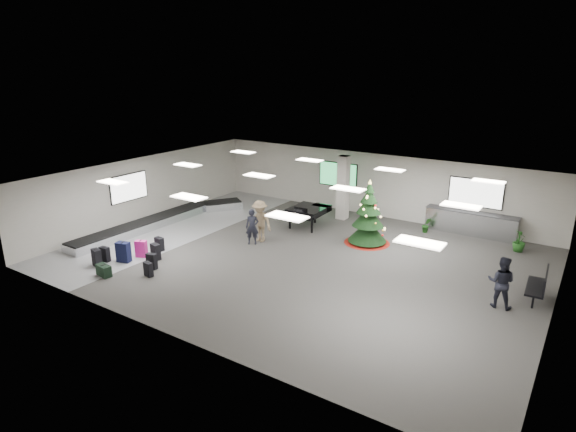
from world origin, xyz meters
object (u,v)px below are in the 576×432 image
Objects in this scene: bench at (540,284)px; traveler_b at (260,221)px; christmas_tree at (368,222)px; traveler_a at (252,227)px; baggage_carousel at (163,220)px; potted_plant_right at (519,241)px; pink_suitcase at (141,249)px; service_counter at (471,223)px; traveler_bench at (501,282)px; potted_plant_left at (426,225)px; grand_piano at (308,211)px.

traveler_b reaches higher than bench.
traveler_b is (-4.02, -2.38, -0.05)m from christmas_tree.
traveler_b reaches higher than traveler_a.
bench is 11.00m from traveler_b.
baggage_carousel is at bearing -178.63° from bench.
baggage_carousel is 5.77× the size of bench.
baggage_carousel is 10.54× the size of potted_plant_right.
traveler_a is (2.84, 3.65, 0.43)m from pink_suitcase.
service_counter is 2.41× the size of bench.
traveler_bench is 7.21m from potted_plant_left.
traveler_bench is at bearing -134.46° from bench.
traveler_a is at bearing 3.09° from baggage_carousel.
service_counter is (12.84, 6.73, 0.33)m from baggage_carousel.
traveler_b is at bearing 49.49° from traveler_a.
service_counter is at bearing 20.90° from pink_suitcase.
christmas_tree is 3.93× the size of potted_plant_left.
traveler_b reaches higher than grand_piano.
potted_plant_right is (-0.27, 5.59, -0.39)m from traveler_bench.
pink_suitcase is at bearing -54.19° from baggage_carousel.
traveler_bench is at bearing 0.29° from baggage_carousel.
service_counter reaches higher than bench.
potted_plant_left is 3.98m from potted_plant_right.
christmas_tree is 4.99m from traveler_a.
christmas_tree is 1.54× the size of traveler_b.
pink_suitcase is at bearing -164.65° from bench.
christmas_tree is at bearing 161.75° from bench.
potted_plant_right is (8.98, 2.10, -0.34)m from grand_piano.
pink_suitcase is 0.77× the size of potted_plant_right.
traveler_b is 2.56× the size of potted_plant_left.
pink_suitcase is at bearing -159.18° from traveler_a.
traveler_b reaches higher than baggage_carousel.
service_counter reaches higher than potted_plant_right.
traveler_a is 0.49m from traveler_b.
traveler_bench reaches higher than traveler_a.
baggage_carousel is 6.27× the size of traveler_a.
traveler_bench is at bearing -0.40° from traveler_b.
grand_piano is at bearing 164.24° from bench.
service_counter reaches higher than baggage_carousel.
potted_plant_right reaches higher than potted_plant_left.
service_counter is at bearing 46.03° from christmas_tree.
grand_piano is 2.18× the size of potted_plant_right.
bench is at bearing 5.90° from traveler_b.
service_counter is at bearing 27.67° from baggage_carousel.
bench is 1.55m from traveler_bench.
potted_plant_right is at bearing 12.35° from pink_suitcase.
potted_plant_right is at bearing 30.30° from traveler_b.
bench is 1.09× the size of traveler_a.
pink_suitcase is (2.43, -3.36, 0.13)m from baggage_carousel.
pink_suitcase is 7.84m from grand_piano.
potted_plant_left is at bearing 45.33° from traveler_b.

